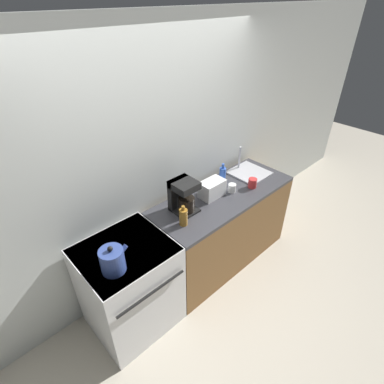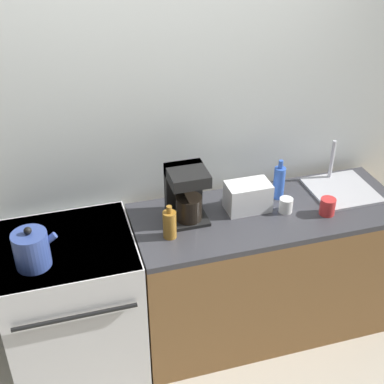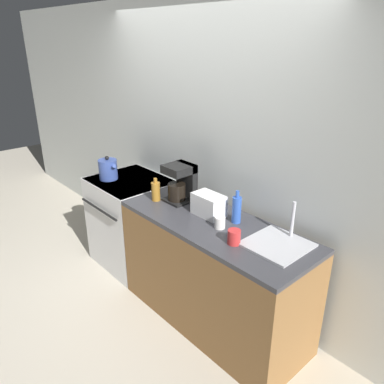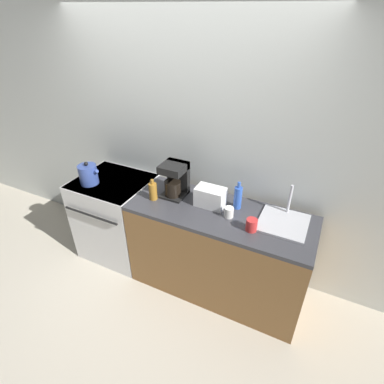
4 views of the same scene
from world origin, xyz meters
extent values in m
plane|color=beige|center=(0.00, 0.00, 0.00)|extent=(12.00, 12.00, 0.00)
cube|color=silver|center=(0.00, 0.73, 1.30)|extent=(8.00, 0.05, 2.60)
cube|color=silver|center=(-0.63, 0.34, 0.47)|extent=(0.76, 0.68, 0.93)
cube|color=black|center=(-0.63, 0.34, 0.92)|extent=(0.74, 0.67, 0.02)
cylinder|color=black|center=(-0.80, 0.20, 0.93)|extent=(0.22, 0.22, 0.01)
cylinder|color=black|center=(-0.46, 0.20, 0.93)|extent=(0.22, 0.22, 0.01)
cylinder|color=black|center=(-0.80, 0.48, 0.93)|extent=(0.22, 0.22, 0.01)
cylinder|color=black|center=(-0.46, 0.48, 0.93)|extent=(0.22, 0.22, 0.01)
cylinder|color=black|center=(-0.63, -0.03, 0.73)|extent=(0.64, 0.02, 0.02)
cube|color=brown|center=(0.59, 0.32, 0.45)|extent=(1.65, 0.64, 0.90)
cube|color=#38383D|center=(0.59, 0.32, 0.91)|extent=(1.65, 0.64, 0.04)
cylinder|color=#33478C|center=(-0.79, 0.20, 1.03)|extent=(0.18, 0.18, 0.20)
sphere|color=black|center=(-0.79, 0.20, 1.15)|extent=(0.04, 0.04, 0.04)
cylinder|color=#33478C|center=(-0.71, 0.20, 1.07)|extent=(0.10, 0.04, 0.09)
cube|color=white|center=(0.46, 0.38, 1.02)|extent=(0.26, 0.16, 0.18)
cube|color=black|center=(0.42, 0.38, 1.11)|extent=(0.03, 0.11, 0.01)
cube|color=black|center=(0.51, 0.38, 1.11)|extent=(0.03, 0.11, 0.01)
cube|color=black|center=(0.09, 0.39, 0.94)|extent=(0.22, 0.24, 0.02)
cube|color=black|center=(0.09, 0.48, 1.10)|extent=(0.22, 0.06, 0.33)
cube|color=black|center=(0.09, 0.39, 1.22)|extent=(0.22, 0.24, 0.07)
cylinder|color=black|center=(0.09, 0.36, 1.02)|extent=(0.15, 0.15, 0.14)
cube|color=#B7B7BC|center=(1.12, 0.40, 0.94)|extent=(0.39, 0.40, 0.01)
cylinder|color=silver|center=(1.12, 0.56, 1.07)|extent=(0.02, 0.02, 0.28)
cylinder|color=#2D56B7|center=(0.70, 0.45, 1.04)|extent=(0.07, 0.07, 0.21)
cylinder|color=#2D56B7|center=(0.70, 0.45, 1.17)|extent=(0.03, 0.03, 0.05)
cylinder|color=#9E6B23|center=(-0.05, 0.24, 1.01)|extent=(0.08, 0.08, 0.16)
cylinder|color=#9E6B23|center=(-0.05, 0.24, 1.12)|extent=(0.03, 0.03, 0.04)
cylinder|color=white|center=(0.68, 0.29, 0.98)|extent=(0.08, 0.08, 0.09)
cylinder|color=red|center=(0.90, 0.20, 0.98)|extent=(0.09, 0.09, 0.10)
camera|label=1|loc=(-1.43, -1.34, 2.70)|focal=28.00mm
camera|label=2|loc=(-0.61, -2.10, 2.74)|focal=50.00mm
camera|label=3|loc=(2.39, -1.52, 2.27)|focal=35.00mm
camera|label=4|loc=(1.31, -1.71, 2.47)|focal=28.00mm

